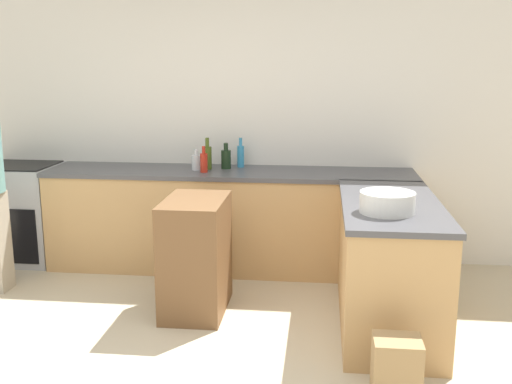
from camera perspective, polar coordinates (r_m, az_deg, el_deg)
The scene contains 12 objects.
wall_back at distance 5.73m, azimuth -2.03°, elevation 6.91°, with size 8.00×0.06×2.70m.
counter_back at distance 5.54m, azimuth -2.50°, elevation -2.62°, with size 3.35×0.68×0.92m.
counter_peninsula at distance 4.46m, azimuth 12.46°, elevation -6.66°, with size 0.69×1.56×0.92m.
range_oven at distance 6.19m, azimuth -21.43°, elevation -1.85°, with size 0.71×0.64×0.93m.
island_table at distance 4.62m, azimuth -5.75°, elevation -6.03°, with size 0.45×0.71×0.88m.
mixing_bowl at distance 4.00m, azimuth 12.40°, elevation -0.97°, with size 0.36×0.36×0.14m.
hot_sauce_bottle at distance 5.36m, azimuth -4.99°, elevation 2.87°, with size 0.07×0.07×0.23m.
vinegar_bottle_clear at distance 5.48m, azimuth -5.70°, elevation 2.88°, with size 0.09×0.09×0.19m.
olive_oil_bottle at distance 5.51m, azimuth -4.65°, elevation 3.37°, with size 0.08×0.08×0.29m.
wine_bottle_dark at distance 5.52m, azimuth -2.88°, elevation 3.20°, with size 0.09×0.09×0.24m.
dish_soap_bottle at distance 5.60m, azimuth -1.47°, elevation 3.49°, with size 0.06×0.06×0.28m.
paper_bag at distance 3.60m, azimuth 13.21°, elevation -16.22°, with size 0.27×0.23×0.38m.
Camera 1 is at (0.84, -3.15, 1.89)m, focal length 42.00 mm.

